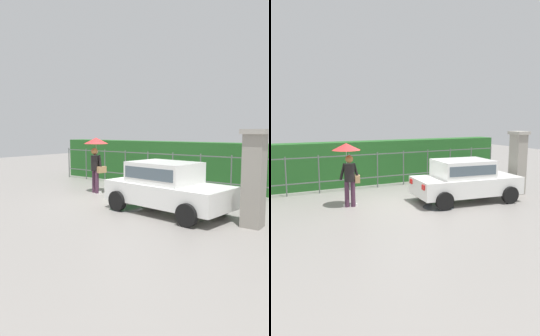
{
  "view_description": "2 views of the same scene",
  "coord_description": "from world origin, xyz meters",
  "views": [
    {
      "loc": [
        7.23,
        -9.04,
        2.39
      ],
      "look_at": [
        0.33,
        0.17,
        1.12
      ],
      "focal_mm": 36.58,
      "sensor_mm": 36.0,
      "label": 1
    },
    {
      "loc": [
        -4.91,
        -9.95,
        2.95
      ],
      "look_at": [
        0.18,
        0.15,
        1.21
      ],
      "focal_mm": 35.43,
      "sensor_mm": 36.0,
      "label": 2
    }
  ],
  "objects": [
    {
      "name": "hedge_row",
      "position": [
        0.23,
        3.88,
        0.95
      ],
      "size": [
        13.22,
        0.9,
        1.9
      ],
      "primitive_type": "cube",
      "color": "#235B23",
      "rests_on": "ground"
    },
    {
      "name": "pedestrian",
      "position": [
        -1.75,
        0.51,
        1.55
      ],
      "size": [
        0.93,
        0.93,
        2.11
      ],
      "rotation": [
        0.0,
        0.0,
        1.32
      ],
      "color": "#47283D",
      "rests_on": "ground"
    },
    {
      "name": "fence_section",
      "position": [
        0.23,
        2.88,
        0.83
      ],
      "size": [
        12.27,
        0.05,
        1.5
      ],
      "color": "#59605B",
      "rests_on": "ground"
    },
    {
      "name": "puddle_near",
      "position": [
        0.85,
        -0.93,
        0.0
      ],
      "size": [
        1.04,
        1.04,
        0.0
      ],
      "primitive_type": "cylinder",
      "color": "#4C545B",
      "rests_on": "ground"
    },
    {
      "name": "ground_plane",
      "position": [
        0.0,
        0.0,
        0.0
      ],
      "size": [
        40.0,
        40.0,
        0.0
      ],
      "primitive_type": "plane",
      "color": "gray"
    },
    {
      "name": "car",
      "position": [
        2.11,
        -0.65,
        0.8
      ],
      "size": [
        3.89,
        2.22,
        1.48
      ],
      "rotation": [
        0.0,
        0.0,
        -0.12
      ],
      "color": "white",
      "rests_on": "ground"
    },
    {
      "name": "gate_pillar",
      "position": [
        4.6,
        -0.65,
        1.24
      ],
      "size": [
        0.6,
        0.6,
        2.42
      ],
      "color": "gray",
      "rests_on": "ground"
    }
  ]
}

